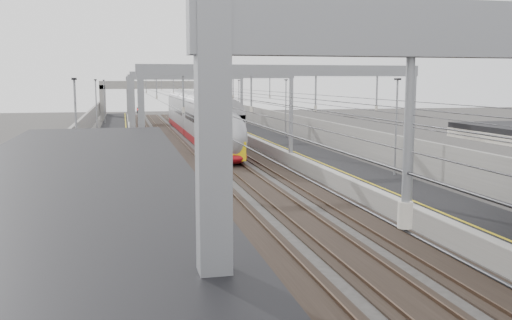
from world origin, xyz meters
TOP-DOWN VIEW (x-y plane):
  - platform_left at (-8.00, 45.00)m, footprint 4.00×120.00m
  - platform_right at (8.00, 45.00)m, footprint 4.00×120.00m
  - tracks at (0.00, 45.00)m, footprint 11.40×140.00m
  - overhead_line at (0.00, 51.62)m, footprint 13.00×140.00m
  - canopy_left at (-8.02, 2.99)m, footprint 4.40×30.00m
  - overbridge at (0.00, 100.00)m, footprint 22.00×2.20m
  - wall_left at (-11.20, 45.00)m, footprint 0.30×120.00m
  - wall_right at (11.20, 45.00)m, footprint 0.30×120.00m
  - train at (1.50, 64.53)m, footprint 2.75×50.15m
  - signal_green at (-5.20, 72.84)m, footprint 0.32×0.32m
  - signal_red_near at (3.20, 71.31)m, footprint 0.32×0.32m
  - signal_red_far at (5.40, 66.92)m, footprint 0.32×0.32m

SIDE VIEW (x-z plane):
  - tracks at x=0.00m, z-range -0.05..0.15m
  - platform_left at x=-8.00m, z-range 0.00..1.00m
  - platform_right at x=8.00m, z-range 0.00..1.00m
  - wall_left at x=-11.20m, z-range 0.00..3.20m
  - wall_right at x=11.20m, z-range 0.00..3.20m
  - train at x=1.50m, z-range -0.04..4.31m
  - signal_green at x=-5.20m, z-range 0.68..4.15m
  - signal_red_near at x=3.20m, z-range 0.68..4.15m
  - signal_red_far at x=5.40m, z-range 0.68..4.15m
  - canopy_left at x=-8.02m, z-range 2.97..7.21m
  - overbridge at x=0.00m, z-range 1.86..8.76m
  - overhead_line at x=0.00m, z-range 2.84..9.44m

